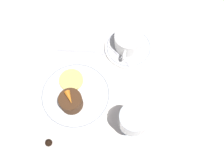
# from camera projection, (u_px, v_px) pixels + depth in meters

# --- Properties ---
(ground_plane) EXTENTS (3.00, 3.00, 0.00)m
(ground_plane) POSITION_uv_depth(u_px,v_px,m) (92.00, 97.00, 0.81)
(ground_plane) COLOR white
(dinner_plate) EXTENTS (0.22, 0.22, 0.01)m
(dinner_plate) POSITION_uv_depth(u_px,v_px,m) (76.00, 95.00, 0.81)
(dinner_plate) COLOR white
(dinner_plate) RESTS_ON ground_plane
(saucer) EXTENTS (0.16, 0.16, 0.01)m
(saucer) POSITION_uv_depth(u_px,v_px,m) (128.00, 47.00, 0.88)
(saucer) COLOR white
(saucer) RESTS_ON ground_plane
(coffee_cup) EXTENTS (0.12, 0.09, 0.06)m
(coffee_cup) POSITION_uv_depth(u_px,v_px,m) (128.00, 41.00, 0.85)
(coffee_cup) COLOR white
(coffee_cup) RESTS_ON saucer
(spoon) EXTENTS (0.07, 0.10, 0.00)m
(spoon) POSITION_uv_depth(u_px,v_px,m) (123.00, 59.00, 0.85)
(spoon) COLOR silver
(spoon) RESTS_ON saucer
(wine_glass) EXTENTS (0.08, 0.08, 0.12)m
(wine_glass) POSITION_uv_depth(u_px,v_px,m) (133.00, 120.00, 0.69)
(wine_glass) COLOR silver
(wine_glass) RESTS_ON ground_plane
(fork) EXTENTS (0.06, 0.20, 0.01)m
(fork) POSITION_uv_depth(u_px,v_px,m) (94.00, 52.00, 0.87)
(fork) COLOR silver
(fork) RESTS_ON ground_plane
(dessert_cake) EXTENTS (0.07, 0.07, 0.05)m
(dessert_cake) POSITION_uv_depth(u_px,v_px,m) (71.00, 101.00, 0.77)
(dessert_cake) COLOR #4C2D19
(dessert_cake) RESTS_ON dinner_plate
(carrot_garnish) EXTENTS (0.04, 0.04, 0.02)m
(carrot_garnish) POSITION_uv_depth(u_px,v_px,m) (69.00, 98.00, 0.74)
(carrot_garnish) COLOR orange
(carrot_garnish) RESTS_ON dessert_cake
(pineapple_slice) EXTENTS (0.07, 0.07, 0.01)m
(pineapple_slice) POSITION_uv_depth(u_px,v_px,m) (71.00, 80.00, 0.81)
(pineapple_slice) COLOR #EFE075
(pineapple_slice) RESTS_ON dinner_plate
(chocolate_truffle) EXTENTS (0.02, 0.02, 0.02)m
(chocolate_truffle) POSITION_uv_depth(u_px,v_px,m) (49.00, 143.00, 0.75)
(chocolate_truffle) COLOR black
(chocolate_truffle) RESTS_ON ground_plane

